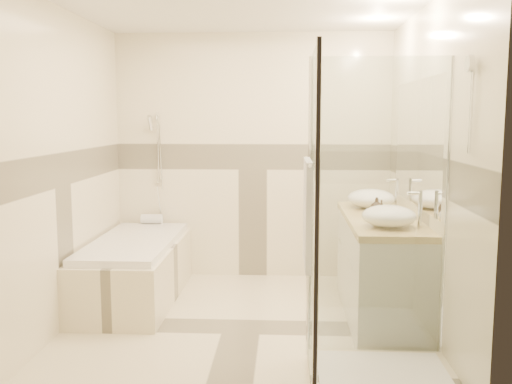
{
  "coord_description": "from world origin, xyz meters",
  "views": [
    {
      "loc": [
        0.34,
        -4.34,
        1.65
      ],
      "look_at": [
        0.1,
        0.25,
        1.05
      ],
      "focal_mm": 40.0,
      "sensor_mm": 36.0,
      "label": 1
    }
  ],
  "objects_px": {
    "shower_enclosure": "(366,308)",
    "vessel_sink_far": "(389,216)",
    "amenity_bottle_b": "(377,206)",
    "vessel_sink_near": "(371,198)",
    "bathtub": "(135,266)",
    "amenity_bottle_a": "(381,209)",
    "vanity": "(380,267)"
  },
  "relations": [
    {
      "from": "shower_enclosure",
      "to": "vessel_sink_far",
      "type": "xyz_separation_m",
      "value": [
        0.27,
        0.82,
        0.42
      ]
    },
    {
      "from": "vessel_sink_far",
      "to": "amenity_bottle_b",
      "type": "height_order",
      "value": "vessel_sink_far"
    },
    {
      "from": "vessel_sink_near",
      "to": "shower_enclosure",
      "type": "bearing_deg",
      "value": -99.05
    },
    {
      "from": "bathtub",
      "to": "vessel_sink_far",
      "type": "relative_size",
      "value": 4.25
    },
    {
      "from": "shower_enclosure",
      "to": "bathtub",
      "type": "bearing_deg",
      "value": 138.9
    },
    {
      "from": "bathtub",
      "to": "vessel_sink_far",
      "type": "height_order",
      "value": "vessel_sink_far"
    },
    {
      "from": "bathtub",
      "to": "vessel_sink_near",
      "type": "relative_size",
      "value": 4.03
    },
    {
      "from": "amenity_bottle_b",
      "to": "bathtub",
      "type": "bearing_deg",
      "value": 174.11
    },
    {
      "from": "shower_enclosure",
      "to": "amenity_bottle_a",
      "type": "xyz_separation_m",
      "value": [
        0.27,
        1.16,
        0.42
      ]
    },
    {
      "from": "amenity_bottle_a",
      "to": "bathtub",
      "type": "bearing_deg",
      "value": 167.86
    },
    {
      "from": "vanity",
      "to": "vessel_sink_near",
      "type": "distance_m",
      "value": 0.67
    },
    {
      "from": "amenity_bottle_b",
      "to": "vessel_sink_far",
      "type": "bearing_deg",
      "value": -90.0
    },
    {
      "from": "amenity_bottle_a",
      "to": "amenity_bottle_b",
      "type": "xyz_separation_m",
      "value": [
        0.0,
        0.24,
        -0.01
      ]
    },
    {
      "from": "vessel_sink_near",
      "to": "amenity_bottle_b",
      "type": "bearing_deg",
      "value": -90.0
    },
    {
      "from": "amenity_bottle_a",
      "to": "vessel_sink_near",
      "type": "bearing_deg",
      "value": 90.0
    },
    {
      "from": "amenity_bottle_a",
      "to": "amenity_bottle_b",
      "type": "distance_m",
      "value": 0.24
    },
    {
      "from": "bathtub",
      "to": "vanity",
      "type": "distance_m",
      "value": 2.18
    },
    {
      "from": "vanity",
      "to": "bathtub",
      "type": "bearing_deg",
      "value": 170.75
    },
    {
      "from": "shower_enclosure",
      "to": "amenity_bottle_a",
      "type": "relative_size",
      "value": 13.46
    },
    {
      "from": "shower_enclosure",
      "to": "amenity_bottle_b",
      "type": "height_order",
      "value": "shower_enclosure"
    },
    {
      "from": "vessel_sink_near",
      "to": "vessel_sink_far",
      "type": "relative_size",
      "value": 1.05
    },
    {
      "from": "vanity",
      "to": "amenity_bottle_a",
      "type": "bearing_deg",
      "value": -100.47
    },
    {
      "from": "shower_enclosure",
      "to": "vessel_sink_near",
      "type": "height_order",
      "value": "shower_enclosure"
    },
    {
      "from": "shower_enclosure",
      "to": "amenity_bottle_b",
      "type": "bearing_deg",
      "value": 78.98
    },
    {
      "from": "shower_enclosure",
      "to": "amenity_bottle_a",
      "type": "height_order",
      "value": "shower_enclosure"
    },
    {
      "from": "bathtub",
      "to": "amenity_bottle_b",
      "type": "xyz_separation_m",
      "value": [
        2.13,
        -0.22,
        0.61
      ]
    },
    {
      "from": "vanity",
      "to": "vessel_sink_near",
      "type": "relative_size",
      "value": 3.84
    },
    {
      "from": "bathtub",
      "to": "vessel_sink_near",
      "type": "xyz_separation_m",
      "value": [
        2.13,
        0.09,
        0.63
      ]
    },
    {
      "from": "amenity_bottle_a",
      "to": "vessel_sink_far",
      "type": "bearing_deg",
      "value": -90.0
    },
    {
      "from": "amenity_bottle_a",
      "to": "amenity_bottle_b",
      "type": "bearing_deg",
      "value": 90.0
    },
    {
      "from": "bathtub",
      "to": "amenity_bottle_a",
      "type": "height_order",
      "value": "amenity_bottle_a"
    },
    {
      "from": "vessel_sink_far",
      "to": "amenity_bottle_a",
      "type": "distance_m",
      "value": 0.34
    }
  ]
}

